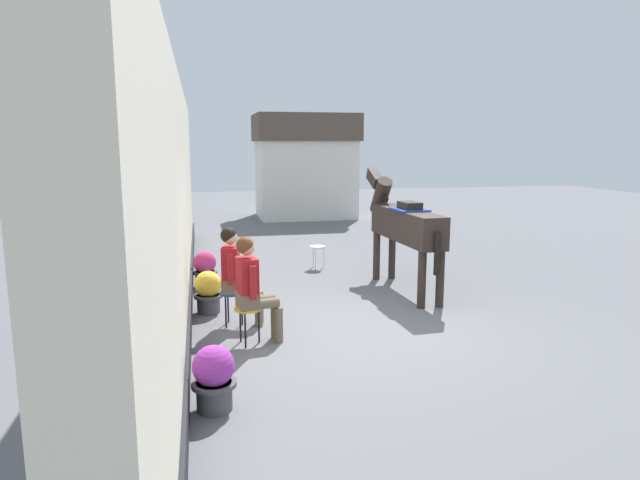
{
  "coord_description": "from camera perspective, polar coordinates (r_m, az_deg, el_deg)",
  "views": [
    {
      "loc": [
        -2.2,
        -7.06,
        2.51
      ],
      "look_at": [
        -0.4,
        1.2,
        1.05
      ],
      "focal_mm": 31.25,
      "sensor_mm": 36.0,
      "label": 1
    }
  ],
  "objects": [
    {
      "name": "ground_plane",
      "position": [
        10.6,
        0.04,
        -3.9
      ],
      "size": [
        40.0,
        40.0,
        0.0
      ],
      "primitive_type": "plane",
      "color": "slate"
    },
    {
      "name": "pub_facade_wall",
      "position": [
        8.62,
        -14.55,
        3.01
      ],
      "size": [
        0.34,
        14.0,
        3.4
      ],
      "color": "beige",
      "rests_on": "ground_plane"
    },
    {
      "name": "distant_cottage",
      "position": [
        19.3,
        -1.55,
        7.7
      ],
      "size": [
        3.4,
        2.6,
        3.5
      ],
      "color": "silver",
      "rests_on": "ground_plane"
    },
    {
      "name": "seated_visitor_near",
      "position": [
        7.04,
        -6.95,
        -4.53
      ],
      "size": [
        0.61,
        0.48,
        1.39
      ],
      "color": "gold",
      "rests_on": "ground_plane"
    },
    {
      "name": "seated_visitor_far",
      "position": [
        7.79,
        -8.64,
        -3.17
      ],
      "size": [
        0.61,
        0.48,
        1.39
      ],
      "color": "#194C99",
      "rests_on": "ground_plane"
    },
    {
      "name": "saddled_horse_center",
      "position": [
        9.62,
        8.55,
        1.62
      ],
      "size": [
        0.55,
        3.0,
        2.06
      ],
      "color": "#2D231E",
      "rests_on": "ground_plane"
    },
    {
      "name": "flower_planter_nearest",
      "position": [
        5.53,
        -10.83,
        -13.58
      ],
      "size": [
        0.43,
        0.43,
        0.64
      ],
      "color": "#4C4C51",
      "rests_on": "ground_plane"
    },
    {
      "name": "flower_planter_inner_far",
      "position": [
        8.55,
        -11.38,
        -5.15
      ],
      "size": [
        0.43,
        0.43,
        0.64
      ],
      "color": "#4C4C51",
      "rests_on": "ground_plane"
    },
    {
      "name": "flower_planter_farthest",
      "position": [
        10.09,
        -11.7,
        -2.85
      ],
      "size": [
        0.43,
        0.43,
        0.64
      ],
      "color": "#4C4C51",
      "rests_on": "ground_plane"
    },
    {
      "name": "spare_stool_white",
      "position": [
        11.33,
        -0.26,
        -0.92
      ],
      "size": [
        0.32,
        0.32,
        0.46
      ],
      "color": "white",
      "rests_on": "ground_plane"
    }
  ]
}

